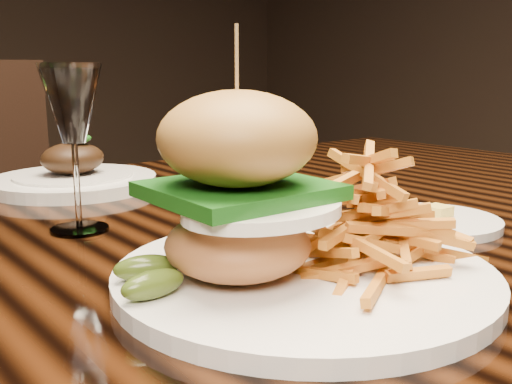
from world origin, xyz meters
TOP-DOWN VIEW (x-y plane):
  - dining_table at (0.00, 0.00)m, footprint 1.60×0.90m
  - burger_plate at (-0.09, -0.23)m, footprint 0.33×0.33m
  - side_saucer at (0.16, -0.19)m, footprint 0.16×0.16m
  - ramekin at (-0.02, -0.02)m, footprint 0.09×0.09m
  - wine_glass at (-0.17, 0.05)m, footprint 0.07×0.07m
  - far_dish at (-0.08, 0.29)m, footprint 0.25×0.25m

SIDE VIEW (x-z plane):
  - dining_table at x=0.00m, z-range 0.30..1.05m
  - side_saucer at x=0.16m, z-range 0.74..0.77m
  - far_dish at x=-0.08m, z-range 0.72..0.81m
  - ramekin at x=-0.02m, z-range 0.75..0.78m
  - burger_plate at x=-0.09m, z-range 0.70..0.92m
  - wine_glass at x=-0.17m, z-range 0.79..0.98m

